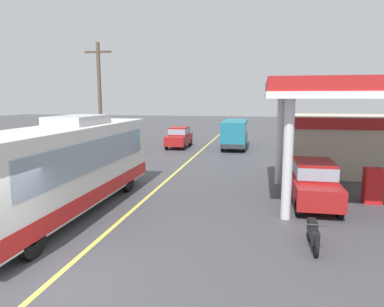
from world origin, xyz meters
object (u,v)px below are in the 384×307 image
at_px(minibus_opposing_lane, 235,132).
at_px(car_trailing_behind_bus, 179,136).
at_px(coach_bus_main, 67,168).
at_px(pedestrian_near_pump, 290,173).
at_px(car_at_pump, 314,181).
at_px(motorcycle_parked_forecourt, 313,233).

bearing_deg(minibus_opposing_lane, car_trailing_behind_bus, -174.92).
distance_m(coach_bus_main, pedestrian_near_pump, 9.76).
bearing_deg(pedestrian_near_pump, coach_bus_main, -152.41).
height_order(coach_bus_main, pedestrian_near_pump, coach_bus_main).
distance_m(coach_bus_main, car_at_pump, 9.88).
bearing_deg(motorcycle_parked_forecourt, coach_bus_main, 169.18).
height_order(minibus_opposing_lane, motorcycle_parked_forecourt, minibus_opposing_lane).
bearing_deg(car_at_pump, minibus_opposing_lane, 105.17).
bearing_deg(motorcycle_parked_forecourt, minibus_opposing_lane, 100.35).
distance_m(minibus_opposing_lane, car_trailing_behind_bus, 5.00).
relative_size(car_at_pump, pedestrian_near_pump, 2.53).
xyz_separation_m(minibus_opposing_lane, pedestrian_near_pump, (3.58, -14.54, -0.54)).
xyz_separation_m(car_at_pump, pedestrian_near_pump, (-0.82, 1.70, -0.08)).
bearing_deg(car_trailing_behind_bus, car_at_pump, -59.36).
xyz_separation_m(car_at_pump, motorcycle_parked_forecourt, (-0.62, -4.49, -0.57)).
bearing_deg(car_trailing_behind_bus, coach_bus_main, -90.26).
distance_m(minibus_opposing_lane, motorcycle_parked_forecourt, 21.10).
height_order(car_at_pump, car_trailing_behind_bus, same).
relative_size(minibus_opposing_lane, pedestrian_near_pump, 3.69).
bearing_deg(minibus_opposing_lane, pedestrian_near_pump, -76.16).
bearing_deg(car_trailing_behind_bus, minibus_opposing_lane, 5.08).
height_order(coach_bus_main, minibus_opposing_lane, coach_bus_main).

